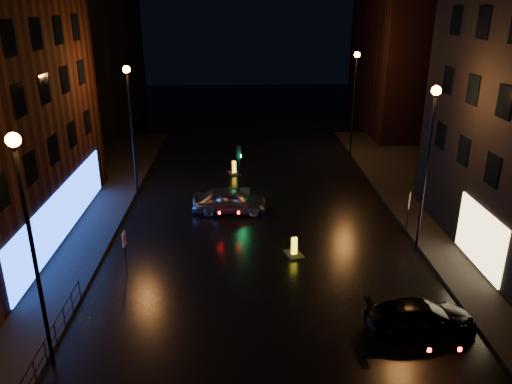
% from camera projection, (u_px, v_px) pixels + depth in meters
% --- Properties ---
extents(ground, '(120.00, 120.00, 0.00)m').
position_uv_depth(ground, '(271.00, 325.00, 19.66)').
color(ground, black).
rests_on(ground, ground).
extents(pavement_left, '(12.00, 44.00, 0.15)m').
position_uv_depth(pavement_left, '(0.00, 239.00, 26.64)').
color(pavement_left, black).
rests_on(pavement_left, ground).
extents(building_far_left, '(8.00, 16.00, 14.00)m').
position_uv_depth(building_far_left, '(88.00, 54.00, 49.26)').
color(building_far_left, black).
rests_on(building_far_left, ground).
extents(building_far_right, '(8.00, 14.00, 12.00)m').
position_uv_depth(building_far_right, '(406.00, 67.00, 47.84)').
color(building_far_right, black).
rests_on(building_far_right, ground).
extents(street_lamp_lnear, '(0.44, 0.44, 8.37)m').
position_uv_depth(street_lamp_lnear, '(28.00, 220.00, 15.54)').
color(street_lamp_lnear, black).
rests_on(street_lamp_lnear, ground).
extents(street_lamp_lfar, '(0.44, 0.44, 8.37)m').
position_uv_depth(street_lamp_lfar, '(130.00, 113.00, 30.46)').
color(street_lamp_lfar, black).
rests_on(street_lamp_lfar, ground).
extents(street_lamp_rnear, '(0.44, 0.44, 8.37)m').
position_uv_depth(street_lamp_rnear, '(429.00, 146.00, 23.51)').
color(street_lamp_rnear, black).
rests_on(street_lamp_rnear, ground).
extents(street_lamp_rfar, '(0.44, 0.44, 8.37)m').
position_uv_depth(street_lamp_rfar, '(355.00, 89.00, 38.43)').
color(street_lamp_rfar, black).
rests_on(street_lamp_rfar, ground).
extents(traffic_signal, '(1.40, 2.40, 3.45)m').
position_uv_depth(traffic_signal, '(239.00, 189.00, 32.50)').
color(traffic_signal, black).
rests_on(traffic_signal, ground).
extents(guard_railing, '(0.05, 6.04, 1.00)m').
position_uv_depth(guard_railing, '(55.00, 329.00, 18.20)').
color(guard_railing, black).
rests_on(guard_railing, ground).
extents(silver_hatchback, '(4.49, 1.95, 1.51)m').
position_uv_depth(silver_hatchback, '(230.00, 200.00, 29.95)').
color(silver_hatchback, '#939599').
rests_on(silver_hatchback, ground).
extents(dark_sedan, '(4.32, 1.94, 1.23)m').
position_uv_depth(dark_sedan, '(421.00, 317.00, 19.14)').
color(dark_sedan, black).
rests_on(dark_sedan, ground).
extents(bollard_near, '(1.04, 1.28, 0.97)m').
position_uv_depth(bollard_near, '(294.00, 251.00, 24.97)').
color(bollard_near, black).
rests_on(bollard_near, ground).
extents(bollard_far, '(1.04, 1.28, 0.97)m').
position_uv_depth(bollard_far, '(234.00, 171.00, 36.75)').
color(bollard_far, black).
rests_on(bollard_far, ground).
extents(road_sign_left, '(0.06, 0.49, 2.04)m').
position_uv_depth(road_sign_left, '(124.00, 242.00, 23.01)').
color(road_sign_left, black).
rests_on(road_sign_left, ground).
extents(road_sign_right, '(0.27, 0.55, 2.37)m').
position_uv_depth(road_sign_right, '(409.00, 204.00, 26.68)').
color(road_sign_right, black).
rests_on(road_sign_right, ground).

